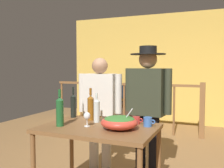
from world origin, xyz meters
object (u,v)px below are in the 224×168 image
mug_blue (148,122)px  tv_console (125,112)px  flat_screen_tv (125,92)px  salad_bowl (119,122)px  stair_railing (146,101)px  person_standing_right (148,100)px  wine_bottle_amber (91,107)px  serving_table (99,135)px  wine_glass (87,117)px  person_standing_left (100,105)px  wine_bottle_dark (73,105)px  wine_bottle_clear (97,110)px  mug_red (137,120)px  wine_bottle_green (60,111)px

mug_blue → tv_console: bearing=113.5°
flat_screen_tv → salad_bowl: salad_bowl is taller
stair_railing → mug_blue: 2.86m
person_standing_right → wine_bottle_amber: bearing=47.1°
serving_table → flat_screen_tv: bearing=106.1°
serving_table → wine_glass: wine_glass is taller
mug_blue → person_standing_left: size_ratio=0.08×
flat_screen_tv → serving_table: bearing=-73.9°
serving_table → mug_blue: mug_blue is taller
wine_glass → wine_bottle_dark: wine_bottle_dark is taller
wine_bottle_clear → person_standing_right: (0.44, 0.55, 0.07)m
wine_bottle_clear → mug_red: bearing=11.3°
serving_table → mug_blue: (0.47, 0.20, 0.14)m
mug_red → wine_bottle_clear: bearing=-168.7°
wine_bottle_amber → person_standing_right: size_ratio=0.22×
flat_screen_tv → serving_table: (1.09, -3.77, -0.06)m
salad_bowl → person_standing_left: size_ratio=0.24×
serving_table → wine_bottle_amber: bearing=131.4°
wine_bottle_amber → wine_bottle_dark: bearing=168.4°
salad_bowl → wine_glass: size_ratio=2.46×
tv_console → wine_bottle_dark: (0.59, -3.49, 0.70)m
stair_railing → mug_red: bearing=-76.7°
stair_railing → serving_table: bearing=-84.2°
serving_table → wine_bottle_clear: wine_bottle_clear is taller
tv_console → mug_blue: mug_blue is taller
tv_console → wine_bottle_amber: 3.71m
person_standing_right → serving_table: bearing=72.6°
wine_bottle_amber → wine_bottle_green: 0.43m
wine_bottle_green → stair_railing: bearing=88.5°
salad_bowl → wine_bottle_dark: size_ratio=0.99×
mug_red → person_standing_left: (-0.66, 0.46, 0.07)m
wine_bottle_dark → mug_blue: bearing=-6.6°
wine_bottle_clear → mug_blue: 0.59m
wine_bottle_green → flat_screen_tv: bearing=100.3°
tv_console → person_standing_left: size_ratio=0.58×
wine_glass → wine_bottle_clear: 0.23m
wine_glass → salad_bowl: bearing=4.0°
stair_railing → flat_screen_tv: (-0.79, 0.83, 0.08)m
flat_screen_tv → wine_bottle_amber: 3.62m
flat_screen_tv → wine_glass: flat_screen_tv is taller
mug_red → person_standing_right: 0.49m
serving_table → wine_bottle_amber: wine_bottle_amber is taller
salad_bowl → wine_bottle_dark: (-0.74, 0.33, 0.08)m
wine_bottle_clear → mug_blue: size_ratio=2.63×
tv_console → wine_bottle_clear: wine_bottle_clear is taller
stair_railing → tv_console: size_ratio=3.78×
wine_bottle_amber → person_standing_left: 0.48m
flat_screen_tv → mug_blue: 3.90m
flat_screen_tv → person_standing_right: person_standing_right is taller
wine_bottle_clear → person_standing_right: bearing=51.3°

